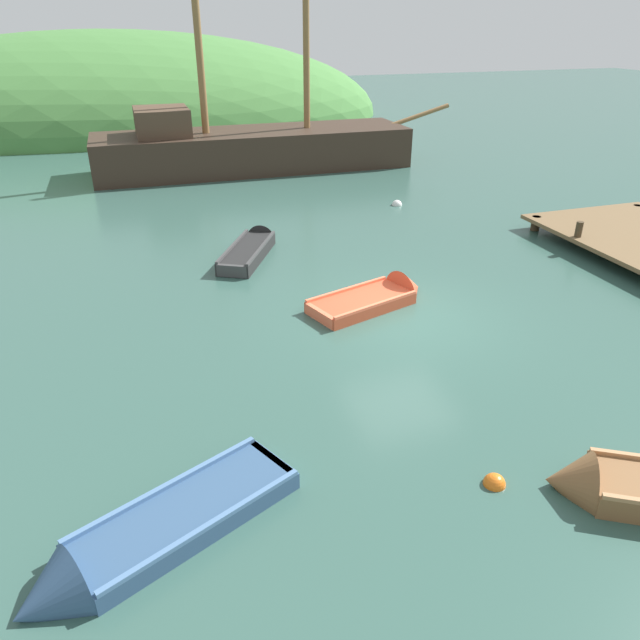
# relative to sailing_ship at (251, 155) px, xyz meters

# --- Properties ---
(ground_plane) EXTENTS (120.00, 120.00, 0.00)m
(ground_plane) POSITION_rel_sailing_ship_xyz_m (0.09, -15.83, -0.63)
(ground_plane) COLOR #33564C
(shore_hill) EXTENTS (36.74, 20.75, 11.06)m
(shore_hill) POSITION_rel_sailing_ship_xyz_m (-5.80, 16.76, -0.63)
(shore_hill) COLOR #477F3D
(shore_hill) RESTS_ON ground
(sailing_ship) EXTENTS (16.49, 3.74, 11.53)m
(sailing_ship) POSITION_rel_sailing_ship_xyz_m (0.00, 0.00, 0.00)
(sailing_ship) COLOR #38281E
(sailing_ship) RESTS_ON ground
(rowboat_portside) EXTENTS (3.94, 2.60, 1.05)m
(rowboat_portside) POSITION_rel_sailing_ship_xyz_m (-6.05, -20.88, -0.55)
(rowboat_portside) COLOR #335175
(rowboat_portside) RESTS_ON ground
(rowboat_outer_left) EXTENTS (2.49, 3.53, 0.87)m
(rowboat_outer_left) POSITION_rel_sailing_ship_xyz_m (-2.31, -10.59, -0.51)
(rowboat_outer_left) COLOR black
(rowboat_outer_left) RESTS_ON ground
(rowboat_far) EXTENTS (3.31, 2.02, 1.11)m
(rowboat_far) POSITION_rel_sailing_ship_xyz_m (-0.10, -14.86, -0.55)
(rowboat_far) COLOR #C64C2D
(rowboat_far) RESTS_ON ground
(buoy_orange) EXTENTS (0.33, 0.33, 0.33)m
(buoy_orange) POSITION_rel_sailing_ship_xyz_m (-1.04, -21.26, -0.63)
(buoy_orange) COLOR orange
(buoy_orange) RESTS_ON ground
(buoy_white) EXTENTS (0.38, 0.38, 0.38)m
(buoy_white) POSITION_rel_sailing_ship_xyz_m (3.82, -7.35, -0.63)
(buoy_white) COLOR white
(buoy_white) RESTS_ON ground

